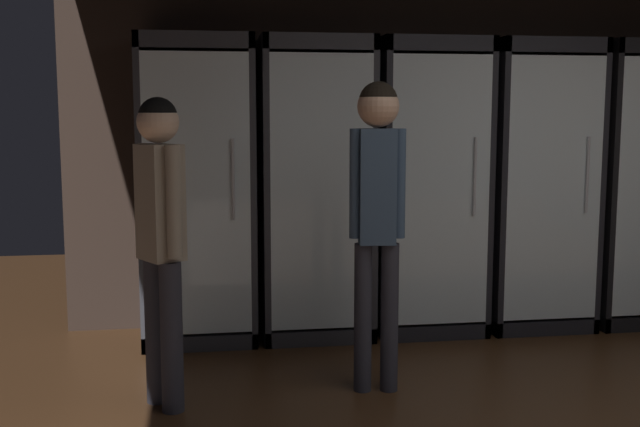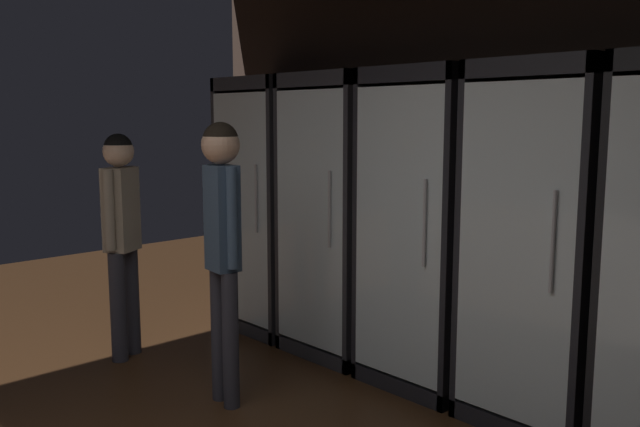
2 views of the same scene
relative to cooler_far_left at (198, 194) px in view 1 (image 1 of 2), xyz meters
name	(u,v)px [view 1 (image 1 of 2)]	position (x,y,z in m)	size (l,w,h in m)	color
wall_back	(489,125)	(2.10, 0.30, 0.44)	(6.00, 0.06, 2.80)	black
cooler_far_left	(198,194)	(0.00, 0.00, 0.00)	(0.73, 0.61, 1.98)	#2B2B30
cooler_left	(314,191)	(0.77, 0.00, 0.01)	(0.73, 0.61, 1.98)	#2B2B30
cooler_center	(426,190)	(1.54, 0.00, 0.01)	(0.73, 0.61, 1.98)	black
cooler_right	(533,188)	(2.31, 0.00, 0.00)	(0.73, 0.61, 1.98)	black
cooler_far_right	(635,187)	(3.09, 0.00, 0.00)	(0.73, 0.61, 1.98)	black
shopper_near	(377,195)	(0.94, -1.15, 0.10)	(0.29, 0.22, 1.65)	#2D2D38
shopper_far	(161,222)	(-0.18, -1.22, -0.01)	(0.26, 0.31, 1.57)	#2D2D38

